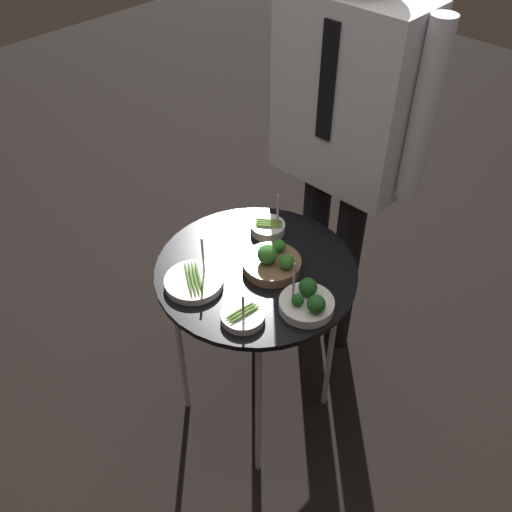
# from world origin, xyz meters

# --- Properties ---
(ground_plane) EXTENTS (8.00, 8.00, 0.00)m
(ground_plane) POSITION_xyz_m (0.00, 0.00, 0.00)
(ground_plane) COLOR black
(serving_cart) EXTENTS (0.62, 0.62, 0.71)m
(serving_cart) POSITION_xyz_m (0.00, 0.00, 0.65)
(serving_cart) COLOR black
(serving_cart) RESTS_ON ground_plane
(bowl_asparagus_far_rim) EXTENTS (0.11, 0.11, 0.14)m
(bowl_asparagus_far_rim) POSITION_xyz_m (-0.09, 0.16, 0.73)
(bowl_asparagus_far_rim) COLOR white
(bowl_asparagus_far_rim) RESTS_ON serving_cart
(bowl_broccoli_back_right) EXTENTS (0.18, 0.18, 0.09)m
(bowl_broccoli_back_right) POSITION_xyz_m (0.04, 0.03, 0.74)
(bowl_broccoli_back_right) COLOR brown
(bowl_broccoli_back_right) RESTS_ON serving_cart
(bowl_asparagus_near_rim) EXTENTS (0.12, 0.12, 0.13)m
(bowl_asparagus_near_rim) POSITION_xyz_m (0.12, -0.18, 0.72)
(bowl_asparagus_near_rim) COLOR silver
(bowl_asparagus_near_rim) RESTS_ON serving_cart
(bowl_asparagus_front_right) EXTENTS (0.17, 0.17, 0.15)m
(bowl_asparagus_front_right) POSITION_xyz_m (-0.08, -0.18, 0.72)
(bowl_asparagus_front_right) COLOR silver
(bowl_asparagus_front_right) RESTS_ON serving_cart
(bowl_broccoli_back_left) EXTENTS (0.16, 0.16, 0.15)m
(bowl_broccoli_back_left) POSITION_xyz_m (0.22, -0.02, 0.74)
(bowl_broccoli_back_left) COLOR white
(bowl_broccoli_back_left) RESTS_ON serving_cart
(waiter_figure) EXTENTS (0.59, 0.22, 1.61)m
(waiter_figure) POSITION_xyz_m (-0.05, 0.47, 1.02)
(waiter_figure) COLOR black
(waiter_figure) RESTS_ON ground_plane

